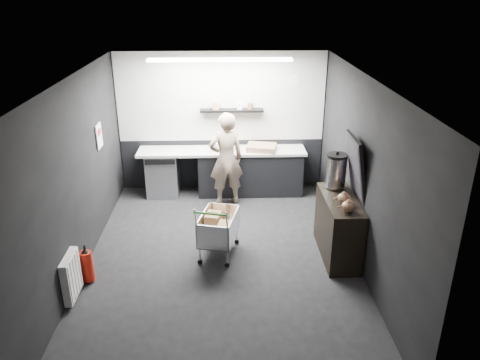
{
  "coord_description": "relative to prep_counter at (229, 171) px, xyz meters",
  "views": [
    {
      "loc": [
        0.07,
        -6.04,
        3.84
      ],
      "look_at": [
        0.28,
        0.4,
        1.12
      ],
      "focal_mm": 35.0,
      "sensor_mm": 36.0,
      "label": 1
    }
  ],
  "objects": [
    {
      "name": "floor",
      "position": [
        -0.14,
        -2.42,
        -0.46
      ],
      "size": [
        5.5,
        5.5,
        0.0
      ],
      "primitive_type": "plane",
      "color": "black",
      "rests_on": "ground"
    },
    {
      "name": "ceiling",
      "position": [
        -0.14,
        -2.42,
        2.24
      ],
      "size": [
        5.5,
        5.5,
        0.0
      ],
      "primitive_type": "plane",
      "rotation": [
        3.14,
        0.0,
        0.0
      ],
      "color": "white",
      "rests_on": "wall_back"
    },
    {
      "name": "wall_back",
      "position": [
        -0.14,
        0.33,
        0.89
      ],
      "size": [
        5.5,
        0.0,
        5.5
      ],
      "primitive_type": "plane",
      "rotation": [
        1.57,
        0.0,
        0.0
      ],
      "color": "black",
      "rests_on": "floor"
    },
    {
      "name": "wall_front",
      "position": [
        -0.14,
        -5.17,
        0.89
      ],
      "size": [
        5.5,
        0.0,
        5.5
      ],
      "primitive_type": "plane",
      "rotation": [
        -1.57,
        0.0,
        0.0
      ],
      "color": "black",
      "rests_on": "floor"
    },
    {
      "name": "wall_left",
      "position": [
        -2.14,
        -2.42,
        0.89
      ],
      "size": [
        0.0,
        5.5,
        5.5
      ],
      "primitive_type": "plane",
      "rotation": [
        1.57,
        0.0,
        1.57
      ],
      "color": "black",
      "rests_on": "floor"
    },
    {
      "name": "wall_right",
      "position": [
        1.86,
        -2.42,
        0.89
      ],
      "size": [
        0.0,
        5.5,
        5.5
      ],
      "primitive_type": "plane",
      "rotation": [
        1.57,
        0.0,
        -1.57
      ],
      "color": "black",
      "rests_on": "floor"
    },
    {
      "name": "kitchen_wall_panel",
      "position": [
        -0.14,
        0.31,
        1.39
      ],
      "size": [
        3.95,
        0.02,
        1.7
      ],
      "primitive_type": "cube",
      "color": "silver",
      "rests_on": "wall_back"
    },
    {
      "name": "dado_panel",
      "position": [
        -0.14,
        0.31,
        0.04
      ],
      "size": [
        3.95,
        0.02,
        1.0
      ],
      "primitive_type": "cube",
      "color": "black",
      "rests_on": "wall_back"
    },
    {
      "name": "floating_shelf",
      "position": [
        0.06,
        0.2,
        1.16
      ],
      "size": [
        1.2,
        0.22,
        0.04
      ],
      "primitive_type": "cube",
      "color": "black",
      "rests_on": "wall_back"
    },
    {
      "name": "wall_clock",
      "position": [
        1.26,
        0.3,
        1.69
      ],
      "size": [
        0.2,
        0.03,
        0.2
      ],
      "primitive_type": "cylinder",
      "rotation": [
        1.57,
        0.0,
        0.0
      ],
      "color": "white",
      "rests_on": "wall_back"
    },
    {
      "name": "poster",
      "position": [
        -2.12,
        -1.12,
        1.09
      ],
      "size": [
        0.02,
        0.3,
        0.4
      ],
      "primitive_type": "cube",
      "color": "white",
      "rests_on": "wall_left"
    },
    {
      "name": "poster_red_band",
      "position": [
        -2.11,
        -1.12,
        1.16
      ],
      "size": [
        0.02,
        0.22,
        0.1
      ],
      "primitive_type": "cube",
      "color": "red",
      "rests_on": "poster"
    },
    {
      "name": "radiator",
      "position": [
        -2.08,
        -3.32,
        -0.11
      ],
      "size": [
        0.1,
        0.5,
        0.6
      ],
      "primitive_type": "cube",
      "color": "white",
      "rests_on": "wall_left"
    },
    {
      "name": "ceiling_strip",
      "position": [
        -0.14,
        -0.57,
        2.21
      ],
      "size": [
        2.4,
        0.2,
        0.04
      ],
      "primitive_type": "cube",
      "color": "white",
      "rests_on": "ceiling"
    },
    {
      "name": "prep_counter",
      "position": [
        0.0,
        0.0,
        0.0
      ],
      "size": [
        3.2,
        0.61,
        0.9
      ],
      "color": "black",
      "rests_on": "floor"
    },
    {
      "name": "person",
      "position": [
        -0.05,
        -0.45,
        0.42
      ],
      "size": [
        0.72,
        0.56,
        1.75
      ],
      "primitive_type": "imported",
      "rotation": [
        0.0,
        0.0,
        3.38
      ],
      "color": "#C4B49C",
      "rests_on": "floor"
    },
    {
      "name": "shopping_cart",
      "position": [
        -0.18,
        -2.26,
        -0.03
      ],
      "size": [
        0.67,
        0.94,
        0.91
      ],
      "color": "silver",
      "rests_on": "floor"
    },
    {
      "name": "sideboard",
      "position": [
        1.62,
        -2.31,
        0.14
      ],
      "size": [
        0.53,
        1.25,
        1.87
      ],
      "color": "black",
      "rests_on": "floor"
    },
    {
      "name": "fire_extinguisher",
      "position": [
        -1.99,
        -2.94,
        -0.19
      ],
      "size": [
        0.17,
        0.17,
        0.55
      ],
      "color": "#AF180B",
      "rests_on": "floor"
    },
    {
      "name": "cardboard_box",
      "position": [
        0.62,
        -0.05,
        0.5
      ],
      "size": [
        0.61,
        0.51,
        0.11
      ],
      "primitive_type": "cube",
      "rotation": [
        0.0,
        0.0,
        -0.2
      ],
      "color": "#9F7655",
      "rests_on": "prep_counter"
    },
    {
      "name": "pink_tub",
      "position": [
        -0.0,
        0.0,
        0.54
      ],
      "size": [
        0.2,
        0.2,
        0.2
      ],
      "primitive_type": "cylinder",
      "color": "silver",
      "rests_on": "prep_counter"
    },
    {
      "name": "white_container",
      "position": [
        -0.23,
        -0.05,
        0.53
      ],
      "size": [
        0.22,
        0.19,
        0.17
      ],
      "primitive_type": "cube",
      "rotation": [
        0.0,
        0.0,
        0.21
      ],
      "color": "white",
      "rests_on": "prep_counter"
    }
  ]
}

